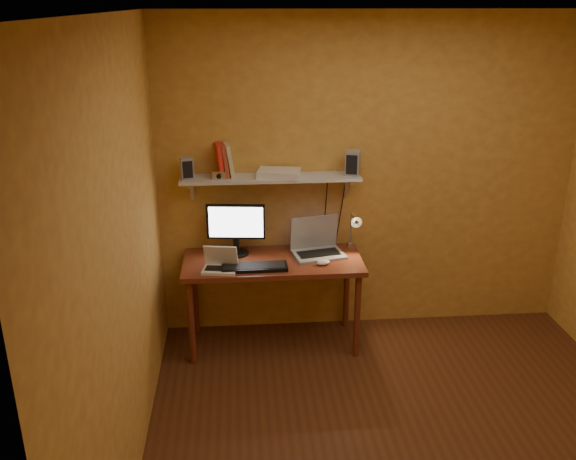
{
  "coord_description": "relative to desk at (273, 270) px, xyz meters",
  "views": [
    {
      "loc": [
        -1.05,
        -3.1,
        2.66
      ],
      "look_at": [
        -0.69,
        1.18,
        1.03
      ],
      "focal_mm": 38.0,
      "sensor_mm": 36.0,
      "label": 1
    }
  ],
  "objects": [
    {
      "name": "wall_shelf",
      "position": [
        0.0,
        0.19,
        0.69
      ],
      "size": [
        1.4,
        0.25,
        0.21
      ],
      "color": "silver",
      "rests_on": "room"
    },
    {
      "name": "laptop",
      "position": [
        0.36,
        0.11,
        0.16
      ],
      "size": [
        0.44,
        0.35,
        0.29
      ],
      "rotation": [
        0.0,
        0.0,
        0.2
      ],
      "color": "gray",
      "rests_on": "desk"
    },
    {
      "name": "speaker_left",
      "position": [
        -0.64,
        0.18,
        0.79
      ],
      "size": [
        0.11,
        0.11,
        0.17
      ],
      "primitive_type": "cube",
      "rotation": [
        0.0,
        0.0,
        0.21
      ],
      "color": "gray",
      "rests_on": "wall_shelf"
    },
    {
      "name": "desk_lamp",
      "position": [
        0.66,
        0.13,
        0.29
      ],
      "size": [
        0.09,
        0.23,
        0.38
      ],
      "color": "silver",
      "rests_on": "desk"
    },
    {
      "name": "netbook",
      "position": [
        -0.41,
        -0.15,
        0.14
      ],
      "size": [
        0.28,
        0.22,
        0.19
      ],
      "rotation": [
        0.0,
        0.0,
        -0.17
      ],
      "color": "silver",
      "rests_on": "desk"
    },
    {
      "name": "router",
      "position": [
        0.07,
        0.18,
        0.74
      ],
      "size": [
        0.36,
        0.28,
        0.05
      ],
      "primitive_type": "cube",
      "rotation": [
        0.0,
        0.0,
        -0.2
      ],
      "color": "silver",
      "rests_on": "wall_shelf"
    },
    {
      "name": "keyboard",
      "position": [
        -0.15,
        -0.16,
        0.1
      ],
      "size": [
        0.5,
        0.17,
        0.03
      ],
      "primitive_type": "cube",
      "rotation": [
        0.0,
        0.0,
        0.01
      ],
      "color": "black",
      "rests_on": "desk"
    },
    {
      "name": "mouse",
      "position": [
        0.38,
        -0.13,
        0.11
      ],
      "size": [
        0.12,
        0.09,
        0.04
      ],
      "primitive_type": "ellipsoid",
      "rotation": [
        0.0,
        0.0,
        0.24
      ],
      "color": "silver",
      "rests_on": "desk"
    },
    {
      "name": "room",
      "position": [
        0.81,
        -1.28,
        0.64
      ],
      "size": [
        3.44,
        3.24,
        2.64
      ],
      "color": "#502B14",
      "rests_on": "ground"
    },
    {
      "name": "speaker_right",
      "position": [
        0.64,
        0.18,
        0.81
      ],
      "size": [
        0.14,
        0.14,
        0.19
      ],
      "primitive_type": "cube",
      "rotation": [
        0.0,
        0.0,
        -0.33
      ],
      "color": "gray",
      "rests_on": "wall_shelf"
    },
    {
      "name": "books",
      "position": [
        -0.36,
        0.22,
        0.84
      ],
      "size": [
        0.16,
        0.18,
        0.26
      ],
      "color": "red",
      "rests_on": "wall_shelf"
    },
    {
      "name": "shelf_camera",
      "position": [
        -0.4,
        0.14,
        0.74
      ],
      "size": [
        0.11,
        0.05,
        0.06
      ],
      "color": "silver",
      "rests_on": "wall_shelf"
    },
    {
      "name": "monitor",
      "position": [
        -0.28,
        0.15,
        0.32
      ],
      "size": [
        0.46,
        0.21,
        0.42
      ],
      "rotation": [
        0.0,
        0.0,
        -0.11
      ],
      "color": "black",
      "rests_on": "desk"
    },
    {
      "name": "desk",
      "position": [
        0.0,
        0.0,
        0.0
      ],
      "size": [
        1.4,
        0.6,
        0.75
      ],
      "color": "maroon",
      "rests_on": "ground"
    }
  ]
}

